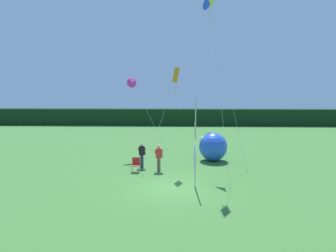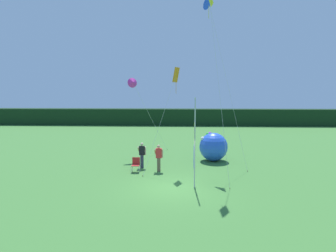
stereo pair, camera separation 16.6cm
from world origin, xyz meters
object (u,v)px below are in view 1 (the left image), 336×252
person_mid_field (159,157)px  kite_yellow_diamond_0 (210,4)px  kite_blue_delta_1 (209,4)px  kite_magenta_delta_2 (132,83)px  folding_chair (136,164)px  kite_orange_diamond_3 (175,79)px  banner_flag (195,144)px  person_near_banner (142,154)px  inflatable_balloon (213,147)px

person_mid_field → kite_yellow_diamond_0: bearing=-15.5°
kite_blue_delta_1 → kite_magenta_delta_2: kite_blue_delta_1 is taller
folding_chair → kite_orange_diamond_3: bearing=17.8°
folding_chair → banner_flag: bearing=-37.1°
person_near_banner → inflatable_balloon: size_ratio=0.82×
banner_flag → folding_chair: size_ratio=5.30×
kite_magenta_delta_2 → kite_orange_diamond_3: size_ratio=0.93×
person_mid_field → kite_blue_delta_1: size_ratio=0.15×
kite_blue_delta_1 → kite_magenta_delta_2: (-5.54, 2.08, -5.12)m
banner_flag → kite_blue_delta_1: kite_blue_delta_1 is taller
inflatable_balloon → folding_chair: (-5.17, -3.19, -0.52)m
inflatable_balloon → banner_flag: bearing=-105.6°
folding_chair → kite_blue_delta_1: size_ratio=0.08×
folding_chair → kite_yellow_diamond_0: bearing=-8.4°
person_mid_field → person_near_banner: bearing=145.1°
person_near_banner → person_mid_field: (1.17, -0.82, 0.01)m
banner_flag → kite_magenta_delta_2: 9.22m
inflatable_balloon → kite_blue_delta_1: 9.79m
kite_blue_delta_1 → kite_orange_diamond_3: size_ratio=1.74×
kite_yellow_diamond_0 → kite_blue_delta_1: kite_blue_delta_1 is taller
inflatable_balloon → folding_chair: inflatable_balloon is taller
person_mid_field → inflatable_balloon: (3.74, 3.01, 0.13)m
kite_orange_diamond_3 → folding_chair: bearing=-162.2°
kite_blue_delta_1 → person_mid_field: bearing=-143.4°
kite_blue_delta_1 → kite_orange_diamond_3: kite_blue_delta_1 is taller
person_mid_field → inflatable_balloon: inflatable_balloon is taller
person_mid_field → folding_chair: size_ratio=1.90×
kite_yellow_diamond_0 → kite_magenta_delta_2: size_ratio=1.79×
person_mid_field → kite_magenta_delta_2: (-2.30, 4.49, 4.77)m
banner_flag → kite_yellow_diamond_0: kite_yellow_diamond_0 is taller
banner_flag → inflatable_balloon: (1.64, 5.85, -1.23)m
kite_blue_delta_1 → folding_chair: bearing=-151.0°
folding_chair → kite_orange_diamond_3: (2.42, 0.78, 5.28)m
person_near_banner → kite_orange_diamond_3: 5.36m
kite_blue_delta_1 → kite_magenta_delta_2: 7.83m
inflatable_balloon → kite_orange_diamond_3: (-2.75, -2.41, 4.76)m
folding_chair → kite_orange_diamond_3: 5.86m
person_near_banner → kite_yellow_diamond_0: kite_yellow_diamond_0 is taller
person_near_banner → kite_magenta_delta_2: (-1.13, 3.67, 4.78)m
folding_chair → kite_blue_delta_1: (4.67, 2.58, 10.28)m
person_mid_field → kite_magenta_delta_2: size_ratio=0.28×
banner_flag → kite_yellow_diamond_0: (0.87, 2.02, 7.63)m
banner_flag → kite_blue_delta_1: 10.08m
person_near_banner → kite_magenta_delta_2: size_ratio=0.28×
person_mid_field → kite_yellow_diamond_0: kite_yellow_diamond_0 is taller
person_near_banner → folding_chair: size_ratio=1.88×
kite_yellow_diamond_0 → kite_orange_diamond_3: kite_yellow_diamond_0 is taller
kite_magenta_delta_2 → kite_orange_diamond_3: kite_orange_diamond_3 is taller
inflatable_balloon → kite_magenta_delta_2: size_ratio=0.34×
inflatable_balloon → kite_yellow_diamond_0: size_ratio=0.19×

